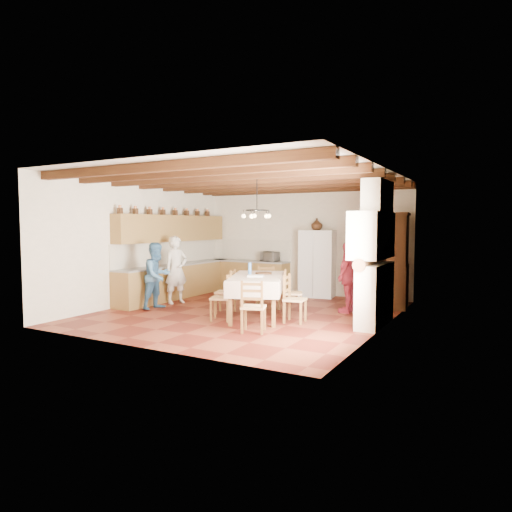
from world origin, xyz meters
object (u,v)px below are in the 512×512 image
(hutch, at_px, (397,260))
(chair_right_far, at_px, (293,292))
(chair_right_near, at_px, (295,299))
(chair_left_near, at_px, (221,297))
(person_woman_red, at_px, (349,277))
(chair_left_far, at_px, (225,291))
(chair_end_far, at_px, (265,287))
(dining_table, at_px, (257,280))
(chair_end_near, at_px, (253,306))
(person_man, at_px, (176,270))
(refrigerator, at_px, (318,263))
(microwave, at_px, (270,257))
(person_woman_blue, at_px, (157,276))

(hutch, bearing_deg, chair_right_far, -139.23)
(chair_right_near, height_order, chair_right_far, same)
(chair_left_near, bearing_deg, hutch, 118.46)
(person_woman_red, bearing_deg, chair_left_far, -52.84)
(chair_end_far, bearing_deg, dining_table, -90.98)
(chair_right_near, relative_size, chair_end_near, 1.00)
(chair_left_near, xyz_separation_m, chair_right_near, (1.39, 0.56, 0.00))
(chair_left_near, relative_size, person_man, 0.57)
(refrigerator, height_order, person_woman_red, refrigerator)
(dining_table, relative_size, chair_left_far, 2.36)
(person_woman_red, height_order, microwave, person_woman_red)
(refrigerator, xyz_separation_m, chair_end_near, (0.48, -4.44, -0.42))
(microwave, bearing_deg, chair_left_far, -70.58)
(chair_end_near, distance_m, chair_end_far, 2.59)
(hutch, relative_size, chair_end_near, 2.32)
(chair_end_far, distance_m, person_man, 2.28)
(person_woman_red, bearing_deg, dining_table, -39.53)
(chair_left_far, height_order, chair_right_near, same)
(person_woman_blue, height_order, microwave, person_woman_blue)
(person_woman_blue, height_order, person_woman_red, person_woman_red)
(hutch, distance_m, chair_right_near, 3.16)
(refrigerator, xyz_separation_m, hutch, (2.20, -0.55, 0.21))
(chair_right_far, bearing_deg, microwave, 12.76)
(chair_right_far, bearing_deg, refrigerator, -14.42)
(dining_table, xyz_separation_m, chair_right_near, (0.91, -0.08, -0.32))
(dining_table, distance_m, person_woman_red, 2.10)
(chair_end_far, bearing_deg, chair_end_near, -87.62)
(hutch, xyz_separation_m, chair_end_near, (-1.72, -3.88, -0.63))
(hutch, distance_m, person_man, 5.35)
(refrigerator, relative_size, chair_left_near, 1.87)
(person_man, relative_size, person_woman_red, 1.05)
(chair_right_near, relative_size, person_man, 0.57)
(chair_end_near, bearing_deg, person_woman_blue, -36.45)
(chair_end_near, bearing_deg, chair_left_far, -61.38)
(person_woman_blue, xyz_separation_m, microwave, (1.15, 3.48, 0.27))
(refrigerator, distance_m, chair_left_far, 3.32)
(refrigerator, bearing_deg, person_woman_red, -58.50)
(chair_right_near, distance_m, person_man, 3.56)
(refrigerator, height_order, person_woman_blue, refrigerator)
(chair_left_far, distance_m, person_woman_blue, 1.71)
(chair_left_near, height_order, chair_end_near, same)
(chair_right_near, xyz_separation_m, person_woman_blue, (-3.40, -0.19, 0.29))
(chair_left_far, relative_size, chair_right_near, 1.00)
(chair_end_near, bearing_deg, microwave, -85.82)
(chair_left_near, xyz_separation_m, person_woman_red, (2.02, 2.08, 0.31))
(chair_right_near, bearing_deg, hutch, -34.79)
(chair_right_near, xyz_separation_m, person_woman_red, (0.62, 1.52, 0.31))
(chair_right_near, xyz_separation_m, chair_end_far, (-1.33, 1.26, 0.00))
(dining_table, relative_size, chair_left_near, 2.36)
(person_woman_red, bearing_deg, chair_end_near, -12.32)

